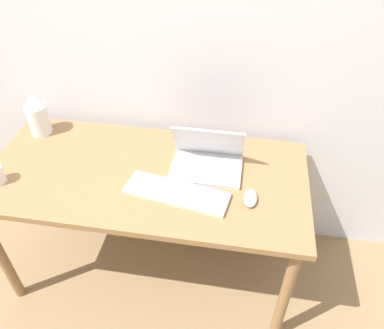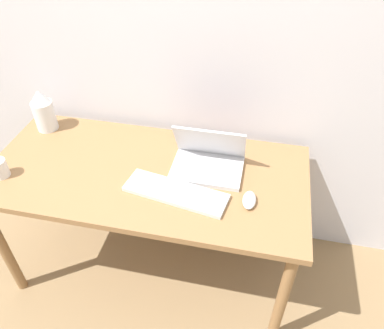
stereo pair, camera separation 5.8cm
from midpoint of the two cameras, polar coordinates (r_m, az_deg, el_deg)
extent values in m
plane|color=#8C704C|center=(2.09, -7.55, -22.38)|extent=(12.00, 12.00, 0.00)
cube|color=silver|center=(1.79, -3.29, 20.77)|extent=(6.00, 0.05, 2.50)
cube|color=olive|center=(1.73, -6.04, -1.42)|extent=(1.47, 0.69, 0.03)
cylinder|color=olive|center=(2.09, -26.15, -11.21)|extent=(0.05, 0.05, 0.69)
cylinder|color=olive|center=(1.78, 14.49, -19.40)|extent=(0.05, 0.05, 0.69)
cylinder|color=olive|center=(2.40, -19.02, -0.97)|extent=(0.05, 0.05, 0.69)
cylinder|color=olive|center=(2.14, 14.75, -6.05)|extent=(0.05, 0.05, 0.69)
cube|color=silver|center=(1.71, 3.30, -0.63)|extent=(0.32, 0.23, 0.02)
cube|color=#B7B7BC|center=(1.69, 3.25, -0.58)|extent=(0.26, 0.13, 0.00)
cube|color=silver|center=(1.68, 3.75, 3.36)|extent=(0.32, 0.12, 0.21)
cube|color=black|center=(1.69, 3.81, 3.69)|extent=(0.28, 0.09, 0.17)
cube|color=silver|center=(1.59, -1.44, -4.32)|extent=(0.46, 0.21, 0.02)
cube|color=#B2B2B2|center=(1.59, -1.45, -4.06)|extent=(0.42, 0.18, 0.00)
ellipsoid|color=silver|center=(1.58, 9.78, -5.37)|extent=(0.06, 0.11, 0.03)
cylinder|color=white|center=(2.07, -20.77, 6.97)|extent=(0.11, 0.11, 0.16)
cone|color=white|center=(2.01, -21.50, 9.59)|extent=(0.10, 0.10, 0.07)
cube|color=orange|center=(1.67, 0.41, -1.96)|extent=(0.05, 0.06, 0.01)
cylinder|color=white|center=(1.85, -26.47, -0.54)|extent=(0.07, 0.07, 0.09)
camera|label=1|loc=(0.03, -88.95, 0.90)|focal=35.00mm
camera|label=2|loc=(0.03, 91.05, -0.90)|focal=35.00mm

